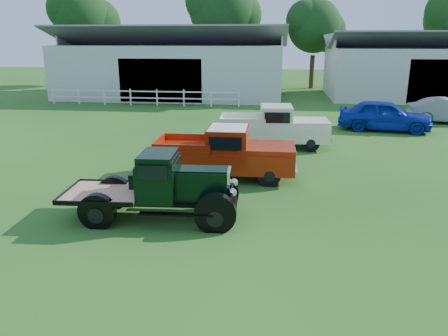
% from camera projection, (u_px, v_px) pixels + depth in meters
% --- Properties ---
extents(ground, '(120.00, 120.00, 0.00)m').
position_uv_depth(ground, '(212.00, 216.00, 12.21)').
color(ground, '#254E18').
extents(shed_left, '(18.80, 10.20, 5.60)m').
position_uv_depth(shed_left, '(175.00, 62.00, 36.94)').
color(shed_left, '#AAAAAA').
rests_on(shed_left, ground).
extents(shed_right, '(16.80, 9.20, 5.20)m').
position_uv_depth(shed_right, '(430.00, 66.00, 35.54)').
color(shed_right, '#AAAAAA').
rests_on(shed_right, ground).
extents(fence_rail, '(14.20, 0.16, 1.20)m').
position_uv_depth(fence_rail, '(144.00, 97.00, 31.98)').
color(fence_rail, white).
rests_on(fence_rail, ground).
extents(tree_a, '(6.30, 6.30, 10.50)m').
position_uv_depth(tree_a, '(83.00, 33.00, 44.15)').
color(tree_a, black).
rests_on(tree_a, ground).
extents(tree_b, '(6.90, 6.90, 11.50)m').
position_uv_depth(tree_b, '(222.00, 27.00, 43.36)').
color(tree_b, black).
rests_on(tree_b, ground).
extents(tree_c, '(5.40, 5.40, 9.00)m').
position_uv_depth(tree_c, '(314.00, 41.00, 41.73)').
color(tree_c, black).
rests_on(tree_c, ground).
extents(vintage_flatbed, '(4.80, 2.11, 1.87)m').
position_uv_depth(vintage_flatbed, '(156.00, 186.00, 11.80)').
color(vintage_flatbed, black).
rests_on(vintage_flatbed, ground).
extents(red_pickup, '(5.05, 1.96, 1.84)m').
position_uv_depth(red_pickup, '(225.00, 152.00, 15.33)').
color(red_pickup, '#A72109').
rests_on(red_pickup, ground).
extents(white_pickup, '(5.13, 2.22, 1.85)m').
position_uv_depth(white_pickup, '(274.00, 127.00, 19.68)').
color(white_pickup, silver).
rests_on(white_pickup, ground).
extents(misc_car_blue, '(5.05, 2.73, 1.63)m').
position_uv_depth(misc_car_blue, '(385.00, 115.00, 23.24)').
color(misc_car_blue, '#0D29A3').
rests_on(misc_car_blue, ground).
extents(misc_car_grey, '(4.46, 1.91, 1.43)m').
position_uv_depth(misc_car_grey, '(448.00, 111.00, 25.30)').
color(misc_car_grey, gray).
rests_on(misc_car_grey, ground).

